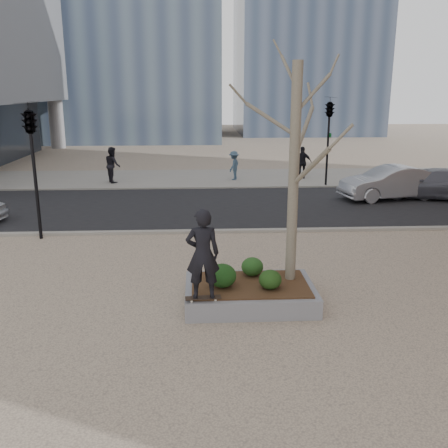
{
  "coord_description": "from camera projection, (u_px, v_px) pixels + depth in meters",
  "views": [
    {
      "loc": [
        -0.17,
        -10.82,
        4.9
      ],
      "look_at": [
        0.5,
        2.0,
        1.4
      ],
      "focal_mm": 40.0,
      "sensor_mm": 36.0,
      "label": 1
    }
  ],
  "objects": [
    {
      "name": "far_sidewalk",
      "position": [
        201.0,
        178.0,
        28.1
      ],
      "size": [
        60.0,
        6.0,
        0.02
      ],
      "primitive_type": "cube",
      "color": "gray",
      "rests_on": "ground"
    },
    {
      "name": "ground",
      "position": [
        207.0,
        304.0,
        11.73
      ],
      "size": [
        120.0,
        120.0,
        0.0
      ],
      "primitive_type": "plane",
      "color": "tan",
      "rests_on": "ground"
    },
    {
      "name": "pedestrian_a",
      "position": [
        113.0,
        165.0,
        26.54
      ],
      "size": [
        1.03,
        1.13,
        1.89
      ],
      "primitive_type": "imported",
      "rotation": [
        0.0,
        0.0,
        1.99
      ],
      "color": "black",
      "rests_on": "far_sidewalk"
    },
    {
      "name": "skateboarder",
      "position": [
        203.0,
        254.0,
        10.55
      ],
      "size": [
        0.74,
        0.51,
        1.97
      ],
      "primitive_type": "imported",
      "rotation": [
        0.0,
        0.0,
        3.19
      ],
      "color": "black",
      "rests_on": "skateboard"
    },
    {
      "name": "traffic_light_near",
      "position": [
        35.0,
        172.0,
        16.25
      ],
      "size": [
        0.6,
        2.48,
        4.5
      ],
      "primitive_type": null,
      "color": "black",
      "rests_on": "ground"
    },
    {
      "name": "planter",
      "position": [
        250.0,
        294.0,
        11.72
      ],
      "size": [
        3.0,
        2.0,
        0.45
      ],
      "primitive_type": "cube",
      "color": "gray",
      "rests_on": "ground"
    },
    {
      "name": "car_third",
      "position": [
        430.0,
        184.0,
        22.77
      ],
      "size": [
        5.03,
        3.2,
        1.36
      ],
      "primitive_type": "imported",
      "rotation": [
        0.0,
        0.0,
        4.41
      ],
      "color": "#50515C",
      "rests_on": "street"
    },
    {
      "name": "car_silver",
      "position": [
        390.0,
        183.0,
        22.6
      ],
      "size": [
        4.75,
        2.43,
        1.49
      ],
      "primitive_type": "imported",
      "rotation": [
        0.0,
        0.0,
        4.91
      ],
      "color": "#A7A8AF",
      "rests_on": "street"
    },
    {
      "name": "street",
      "position": [
        203.0,
        206.0,
        21.36
      ],
      "size": [
        60.0,
        8.0,
        0.02
      ],
      "primitive_type": "cube",
      "color": "black",
      "rests_on": "ground"
    },
    {
      "name": "pedestrian_c",
      "position": [
        302.0,
        163.0,
        27.75
      ],
      "size": [
        1.05,
        0.47,
        1.77
      ],
      "primitive_type": "imported",
      "rotation": [
        0.0,
        0.0,
        3.18
      ],
      "color": "black",
      "rests_on": "far_sidewalk"
    },
    {
      "name": "skateboard",
      "position": [
        203.0,
        299.0,
        10.82
      ],
      "size": [
        0.79,
        0.26,
        0.08
      ],
      "primitive_type": null,
      "rotation": [
        0.0,
        0.0,
        0.08
      ],
      "color": "black",
      "rests_on": "planter"
    },
    {
      "name": "traffic_light_far",
      "position": [
        328.0,
        142.0,
        25.53
      ],
      "size": [
        0.6,
        2.48,
        4.5
      ],
      "primitive_type": null,
      "color": "black",
      "rests_on": "ground"
    },
    {
      "name": "sycamore_tree",
      "position": [
        295.0,
        140.0,
        11.12
      ],
      "size": [
        2.8,
        2.8,
        6.6
      ],
      "primitive_type": null,
      "color": "gray",
      "rests_on": "planter_mulch"
    },
    {
      "name": "shrub_right",
      "position": [
        270.0,
        280.0,
        11.3
      ],
      "size": [
        0.52,
        0.52,
        0.44
      ],
      "primitive_type": "ellipsoid",
      "color": "#193611",
      "rests_on": "planter_mulch"
    },
    {
      "name": "shrub_left",
      "position": [
        222.0,
        276.0,
        11.4
      ],
      "size": [
        0.64,
        0.64,
        0.55
      ],
      "primitive_type": "ellipsoid",
      "color": "#103411",
      "rests_on": "planter_mulch"
    },
    {
      "name": "shrub_middle",
      "position": [
        252.0,
        267.0,
        12.11
      ],
      "size": [
        0.53,
        0.53,
        0.45
      ],
      "primitive_type": "ellipsoid",
      "color": "#133E18",
      "rests_on": "planter_mulch"
    },
    {
      "name": "pedestrian_b",
      "position": [
        234.0,
        165.0,
        27.34
      ],
      "size": [
        0.95,
        1.17,
        1.58
      ],
      "primitive_type": "imported",
      "rotation": [
        0.0,
        0.0,
        4.3
      ],
      "color": "#395167",
      "rests_on": "far_sidewalk"
    },
    {
      "name": "planter_mulch",
      "position": [
        250.0,
        284.0,
        11.65
      ],
      "size": [
        2.7,
        1.7,
        0.04
      ],
      "primitive_type": "cube",
      "color": "#382314",
      "rests_on": "planter"
    }
  ]
}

